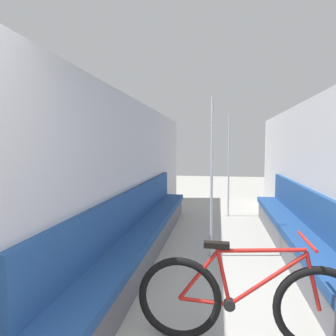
{
  "coord_description": "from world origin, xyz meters",
  "views": [
    {
      "loc": [
        -0.04,
        -0.59,
        1.58
      ],
      "look_at": [
        -0.68,
        3.23,
        1.29
      ],
      "focal_mm": 32.0,
      "sensor_mm": 36.0,
      "label": 1
    }
  ],
  "objects_px": {
    "bicycle": "(247,302)",
    "grab_pole_near": "(212,180)",
    "bench_seat_row_right": "(303,241)",
    "grab_pole_far": "(229,167)",
    "bench_seat_row_left": "(144,233)"
  },
  "relations": [
    {
      "from": "bench_seat_row_left",
      "to": "grab_pole_near",
      "type": "bearing_deg",
      "value": 6.44
    },
    {
      "from": "bicycle",
      "to": "grab_pole_near",
      "type": "xyz_separation_m",
      "value": [
        -0.32,
        1.93,
        0.74
      ]
    },
    {
      "from": "grab_pole_near",
      "to": "bench_seat_row_right",
      "type": "bearing_deg",
      "value": -5.11
    },
    {
      "from": "grab_pole_near",
      "to": "bicycle",
      "type": "bearing_deg",
      "value": -80.52
    },
    {
      "from": "bench_seat_row_left",
      "to": "bench_seat_row_right",
      "type": "relative_size",
      "value": 1.0
    },
    {
      "from": "bench_seat_row_right",
      "to": "bicycle",
      "type": "height_order",
      "value": "bench_seat_row_right"
    },
    {
      "from": "grab_pole_near",
      "to": "grab_pole_far",
      "type": "xyz_separation_m",
      "value": [
        0.32,
        2.52,
        0.0
      ]
    },
    {
      "from": "bench_seat_row_right",
      "to": "grab_pole_near",
      "type": "xyz_separation_m",
      "value": [
        -1.21,
        0.11,
        0.79
      ]
    },
    {
      "from": "grab_pole_near",
      "to": "grab_pole_far",
      "type": "bearing_deg",
      "value": 82.71
    },
    {
      "from": "bicycle",
      "to": "grab_pole_far",
      "type": "distance_m",
      "value": 4.51
    },
    {
      "from": "bench_seat_row_left",
      "to": "grab_pole_far",
      "type": "distance_m",
      "value": 3.03
    },
    {
      "from": "bench_seat_row_right",
      "to": "bench_seat_row_left",
      "type": "bearing_deg",
      "value": 180.0
    },
    {
      "from": "bench_seat_row_left",
      "to": "grab_pole_far",
      "type": "relative_size",
      "value": 2.38
    },
    {
      "from": "bench_seat_row_right",
      "to": "bicycle",
      "type": "bearing_deg",
      "value": -116.09
    },
    {
      "from": "bicycle",
      "to": "grab_pole_near",
      "type": "distance_m",
      "value": 2.09
    }
  ]
}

